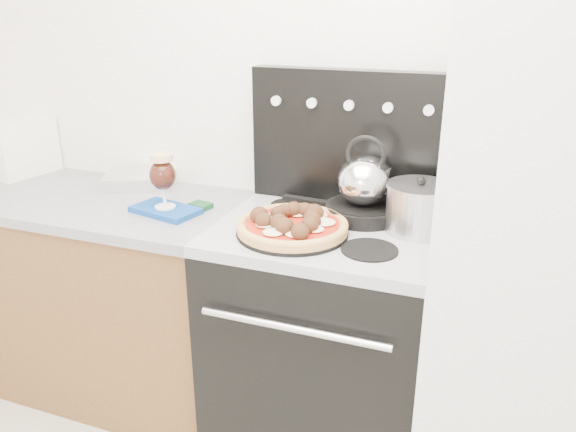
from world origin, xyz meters
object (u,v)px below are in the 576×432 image
at_px(pizza_pan, 292,232).
at_px(base_cabinet, 89,294).
at_px(oven_mitt, 166,210).
at_px(pizza, 292,223).
at_px(fridge, 550,250).
at_px(beer_glass, 163,181).
at_px(skillet, 363,212).
at_px(toaster_oven, 6,145).
at_px(stove_body, 325,345).
at_px(tea_kettle, 364,177).
at_px(stock_pot, 419,210).

bearing_deg(pizza_pan, base_cabinet, 172.53).
bearing_deg(oven_mitt, pizza_pan, -7.63).
height_order(oven_mitt, pizza, pizza).
height_order(fridge, oven_mitt, fridge).
height_order(base_cabinet, oven_mitt, oven_mitt).
xyz_separation_m(beer_glass, skillet, (0.72, 0.16, -0.08)).
distance_m(beer_glass, skillet, 0.74).
bearing_deg(toaster_oven, base_cabinet, -9.14).
bearing_deg(stove_body, pizza_pan, -130.20).
height_order(oven_mitt, tea_kettle, tea_kettle).
distance_m(stove_body, beer_glass, 0.86).
relative_size(pizza_pan, tea_kettle, 1.77).
bearing_deg(tea_kettle, fridge, 2.03).
xyz_separation_m(toaster_oven, pizza_pan, (1.54, -0.31, -0.10)).
bearing_deg(stock_pot, oven_mitt, -173.94).
xyz_separation_m(stove_body, pizza, (-0.09, -0.11, 0.52)).
bearing_deg(pizza_pan, pizza, 0.00).
relative_size(stove_body, pizza_pan, 2.35).
xyz_separation_m(pizza, stock_pot, (0.39, 0.17, 0.04)).
height_order(base_cabinet, pizza, pizza).
bearing_deg(fridge, beer_glass, -179.53).
relative_size(oven_mitt, pizza, 0.69).
height_order(stove_body, oven_mitt, oven_mitt).
distance_m(oven_mitt, pizza_pan, 0.54).
height_order(oven_mitt, beer_glass, beer_glass).
height_order(fridge, pizza, fridge).
bearing_deg(pizza_pan, skillet, 51.30).
relative_size(beer_glass, skillet, 0.78).
bearing_deg(toaster_oven, stock_pot, 5.56).
xyz_separation_m(base_cabinet, stock_pot, (1.40, 0.04, 0.57)).
height_order(pizza, skillet, pizza).
bearing_deg(tea_kettle, toaster_oven, -167.15).
distance_m(oven_mitt, beer_glass, 0.12).
distance_m(oven_mitt, pizza, 0.54).
xyz_separation_m(base_cabinet, oven_mitt, (0.48, -0.06, 0.48)).
height_order(toaster_oven, oven_mitt, toaster_oven).
distance_m(skillet, stock_pot, 0.22).
bearing_deg(stock_pot, base_cabinet, -178.49).
xyz_separation_m(pizza, skillet, (0.18, 0.23, -0.01)).
relative_size(toaster_oven, pizza_pan, 1.03).
height_order(pizza, stock_pot, stock_pot).
relative_size(stove_body, toaster_oven, 2.28).
relative_size(fridge, oven_mitt, 7.52).
relative_size(base_cabinet, pizza_pan, 3.88).
height_order(base_cabinet, pizza_pan, pizza_pan).
height_order(stove_body, fridge, fridge).
xyz_separation_m(fridge, beer_glass, (-1.33, -0.01, 0.08)).
xyz_separation_m(beer_glass, pizza, (0.54, -0.07, -0.07)).
bearing_deg(stock_pot, pizza_pan, -156.24).
height_order(fridge, tea_kettle, fridge).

